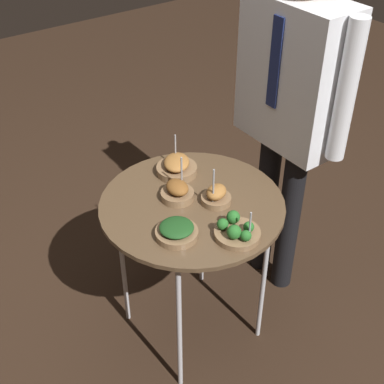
{
  "coord_description": "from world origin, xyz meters",
  "views": [
    {
      "loc": [
        1.29,
        -0.93,
        1.96
      ],
      "look_at": [
        0.0,
        0.0,
        0.77
      ],
      "focal_mm": 50.0,
      "sensor_mm": 36.0,
      "label": 1
    }
  ],
  "objects_px": {
    "bowl_roast_front_left": "(177,192)",
    "bowl_roast_mid_left": "(177,167)",
    "bowl_broccoli_near_rim": "(237,231)",
    "waiter_figure": "(292,91)",
    "bowl_spinach_front_center": "(177,231)",
    "serving_cart": "(192,213)",
    "bowl_roast_back_left": "(216,196)"
  },
  "relations": [
    {
      "from": "bowl_roast_front_left",
      "to": "bowl_roast_mid_left",
      "type": "height_order",
      "value": "bowl_roast_front_left"
    },
    {
      "from": "bowl_broccoli_near_rim",
      "to": "waiter_figure",
      "type": "bearing_deg",
      "value": 119.84
    },
    {
      "from": "bowl_roast_front_left",
      "to": "bowl_broccoli_near_rim",
      "type": "xyz_separation_m",
      "value": [
        0.3,
        0.04,
        -0.01
      ]
    },
    {
      "from": "bowl_spinach_front_center",
      "to": "bowl_roast_front_left",
      "type": "bearing_deg",
      "value": 144.68
    },
    {
      "from": "serving_cart",
      "to": "bowl_roast_front_left",
      "type": "xyz_separation_m",
      "value": [
        -0.05,
        -0.03,
        0.08
      ]
    },
    {
      "from": "bowl_roast_back_left",
      "to": "waiter_figure",
      "type": "distance_m",
      "value": 0.53
    },
    {
      "from": "bowl_broccoli_near_rim",
      "to": "waiter_figure",
      "type": "relative_size",
      "value": 0.1
    },
    {
      "from": "bowl_spinach_front_center",
      "to": "bowl_broccoli_near_rim",
      "type": "bearing_deg",
      "value": 53.93
    },
    {
      "from": "bowl_roast_back_left",
      "to": "waiter_figure",
      "type": "xyz_separation_m",
      "value": [
        -0.1,
        0.45,
        0.26
      ]
    },
    {
      "from": "bowl_roast_mid_left",
      "to": "waiter_figure",
      "type": "distance_m",
      "value": 0.55
    },
    {
      "from": "bowl_roast_mid_left",
      "to": "bowl_broccoli_near_rim",
      "type": "distance_m",
      "value": 0.45
    },
    {
      "from": "serving_cart",
      "to": "bowl_spinach_front_center",
      "type": "height_order",
      "value": "bowl_spinach_front_center"
    },
    {
      "from": "serving_cart",
      "to": "bowl_roast_back_left",
      "type": "bearing_deg",
      "value": 55.39
    },
    {
      "from": "bowl_roast_mid_left",
      "to": "bowl_roast_front_left",
      "type": "bearing_deg",
      "value": -33.62
    },
    {
      "from": "bowl_broccoli_near_rim",
      "to": "waiter_figure",
      "type": "xyz_separation_m",
      "value": [
        -0.29,
        0.51,
        0.27
      ]
    },
    {
      "from": "bowl_roast_back_left",
      "to": "bowl_roast_mid_left",
      "type": "distance_m",
      "value": 0.25
    },
    {
      "from": "bowl_broccoli_near_rim",
      "to": "serving_cart",
      "type": "bearing_deg",
      "value": -177.03
    },
    {
      "from": "bowl_broccoli_near_rim",
      "to": "waiter_figure",
      "type": "height_order",
      "value": "waiter_figure"
    },
    {
      "from": "bowl_roast_mid_left",
      "to": "bowl_spinach_front_center",
      "type": "height_order",
      "value": "bowl_roast_mid_left"
    },
    {
      "from": "waiter_figure",
      "to": "bowl_roast_front_left",
      "type": "bearing_deg",
      "value": -90.68
    },
    {
      "from": "serving_cart",
      "to": "bowl_roast_mid_left",
      "type": "xyz_separation_m",
      "value": [
        -0.2,
        0.06,
        0.08
      ]
    },
    {
      "from": "bowl_roast_mid_left",
      "to": "bowl_broccoli_near_rim",
      "type": "relative_size",
      "value": 1.04
    },
    {
      "from": "bowl_roast_back_left",
      "to": "bowl_roast_front_left",
      "type": "xyz_separation_m",
      "value": [
        -0.11,
        -0.1,
        0.0
      ]
    },
    {
      "from": "serving_cart",
      "to": "bowl_roast_back_left",
      "type": "distance_m",
      "value": 0.12
    },
    {
      "from": "bowl_broccoli_near_rim",
      "to": "bowl_spinach_front_center",
      "type": "xyz_separation_m",
      "value": [
        -0.12,
        -0.17,
        -0.0
      ]
    },
    {
      "from": "serving_cart",
      "to": "waiter_figure",
      "type": "bearing_deg",
      "value": 95.15
    },
    {
      "from": "bowl_spinach_front_center",
      "to": "waiter_figure",
      "type": "xyz_separation_m",
      "value": [
        -0.17,
        0.68,
        0.27
      ]
    },
    {
      "from": "serving_cart",
      "to": "bowl_roast_mid_left",
      "type": "distance_m",
      "value": 0.22
    },
    {
      "from": "serving_cart",
      "to": "bowl_roast_back_left",
      "type": "relative_size",
      "value": 4.22
    },
    {
      "from": "bowl_broccoli_near_rim",
      "to": "bowl_roast_front_left",
      "type": "bearing_deg",
      "value": -172.03
    },
    {
      "from": "waiter_figure",
      "to": "bowl_broccoli_near_rim",
      "type": "bearing_deg",
      "value": -60.16
    },
    {
      "from": "bowl_roast_back_left",
      "to": "bowl_broccoli_near_rim",
      "type": "bearing_deg",
      "value": -17.66
    }
  ]
}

